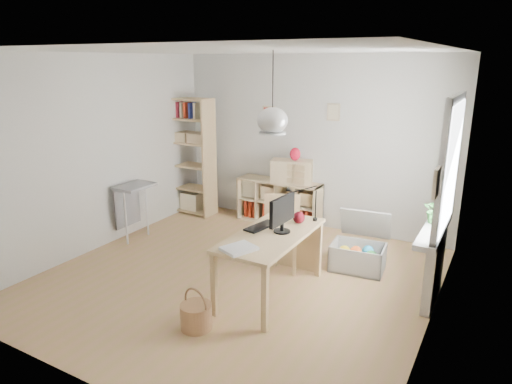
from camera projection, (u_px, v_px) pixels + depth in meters
The scene contains 20 objects.
ground at pixel (237, 278), 5.66m from camera, with size 4.50×4.50×0.00m, color #A87C54.
room_shell at pixel (272, 120), 4.72m from camera, with size 4.50×4.50×4.50m.
window_unit at pixel (450, 167), 4.68m from camera, with size 0.07×1.16×1.46m.
radiator at pixel (434, 268), 5.02m from camera, with size 0.10×0.80×0.80m, color silver.
windowsill at pixel (434, 231), 4.92m from camera, with size 0.22×1.20×0.06m, color silver.
desk at pixel (271, 241), 5.10m from camera, with size 0.70×1.50×0.75m.
cube_shelf at pixel (279, 205), 7.54m from camera, with size 1.40×0.38×0.72m.
tall_bookshelf at pixel (191, 152), 7.83m from camera, with size 0.80×0.38×2.00m.
side_table at pixel (132, 196), 6.73m from camera, with size 0.40×0.55×0.85m.
chair at pixel (281, 228), 5.84m from camera, with size 0.60×0.60×0.94m.
wicker_basket at pixel (196, 315), 4.57m from camera, with size 0.32×0.32×0.44m.
storage_chest at pixel (360, 251), 5.88m from camera, with size 0.74×0.81×0.71m.
monitor at pixel (282, 212), 5.04m from camera, with size 0.19×0.48×0.41m.
keyboard at pixel (261, 226), 5.25m from camera, with size 0.16×0.44×0.02m, color black.
task_lamp at pixel (300, 198), 5.43m from camera, with size 0.38×0.14×0.40m.
yarn_ball at pixel (299, 218), 5.36m from camera, with size 0.14×0.14×0.14m, color #4B0A13.
paper_tray at pixel (239, 249), 4.62m from camera, with size 0.26×0.33×0.03m, color silver.
drawer_chest at pixel (292, 171), 7.23m from camera, with size 0.64×0.29×0.37m, color #D3B68B.
red_vase at pixel (295, 154), 7.12m from camera, with size 0.17×0.17×0.20m, color #A80E23.
potted_plant at pixel (436, 210), 5.03m from camera, with size 0.27×0.23×0.30m, color #276927.
Camera 1 is at (2.73, -4.36, 2.60)m, focal length 32.00 mm.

